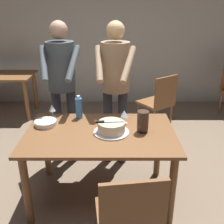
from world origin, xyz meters
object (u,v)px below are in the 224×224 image
object	(u,v)px
background_table	(6,84)
wine_glass_near	(125,114)
cake_knife	(104,122)
plate_stack	(46,123)
chair_near_side	(130,218)
main_dining_table	(101,143)
hurricane_lamp	(143,121)
person_cutting_cake	(116,80)
wine_glass_far	(53,108)
cake_on_platter	(112,128)
person_standing_beside	(63,79)
water_bottle	(79,108)
background_chair_0	(160,101)

from	to	relation	value
background_table	wine_glass_near	bearing A→B (deg)	-45.34
cake_knife	plate_stack	xyz separation A→B (m)	(-0.59, 0.17, -0.09)
chair_near_side	plate_stack	bearing A→B (deg)	128.81
main_dining_table	background_table	distance (m)	2.83
hurricane_lamp	person_cutting_cake	xyz separation A→B (m)	(-0.25, 0.66, 0.22)
person_cutting_cake	wine_glass_far	bearing A→B (deg)	-155.21
cake_on_platter	chair_near_side	bearing A→B (deg)	-81.20
person_standing_beside	chair_near_side	size ratio (longest dim) A/B	1.91
main_dining_table	person_standing_beside	distance (m)	0.94
water_bottle	cake_on_platter	bearing A→B (deg)	-45.43
water_bottle	hurricane_lamp	xyz separation A→B (m)	(0.64, -0.33, -0.01)
cake_on_platter	cake_knife	size ratio (longest dim) A/B	1.26
cake_knife	person_standing_beside	xyz separation A→B (m)	(-0.50, 0.71, 0.21)
wine_glass_near	chair_near_side	xyz separation A→B (m)	(-0.00, -1.02, -0.36)
hurricane_lamp	person_cutting_cake	distance (m)	0.74
main_dining_table	hurricane_lamp	size ratio (longest dim) A/B	6.80
main_dining_table	background_chair_0	size ratio (longest dim) A/B	1.59
wine_glass_near	background_table	distance (m)	2.86
main_dining_table	cake_knife	world-z (taller)	cake_knife
wine_glass_near	hurricane_lamp	distance (m)	0.25
cake_knife	water_bottle	distance (m)	0.45
plate_stack	wine_glass_far	bearing A→B (deg)	81.62
background_chair_0	wine_glass_near	bearing A→B (deg)	-113.44
wine_glass_near	wine_glass_far	size ratio (longest dim) A/B	1.00
cake_on_platter	hurricane_lamp	xyz separation A→B (m)	(0.30, 0.02, 0.06)
wine_glass_near	person_standing_beside	world-z (taller)	person_standing_beside
person_standing_beside	background_chair_0	distance (m)	1.68
plate_stack	background_table	bearing A→B (deg)	120.34
chair_near_side	hurricane_lamp	bearing A→B (deg)	78.44
chair_near_side	wine_glass_far	bearing A→B (deg)	122.68
main_dining_table	person_cutting_cake	xyz separation A→B (m)	(0.15, 0.66, 0.44)
person_cutting_cake	hurricane_lamp	bearing A→B (deg)	-68.83
main_dining_table	person_cutting_cake	distance (m)	0.81
hurricane_lamp	water_bottle	bearing A→B (deg)	152.84
wine_glass_near	background_chair_0	distance (m)	1.55
cake_on_platter	person_cutting_cake	xyz separation A→B (m)	(0.04, 0.68, 0.27)
chair_near_side	background_chair_0	xyz separation A→B (m)	(0.60, 2.41, 0.00)
water_bottle	hurricane_lamp	world-z (taller)	water_bottle
main_dining_table	cake_knife	bearing A→B (deg)	-29.93
cake_on_platter	plate_stack	world-z (taller)	cake_on_platter
cake_on_platter	hurricane_lamp	size ratio (longest dim) A/B	1.62
main_dining_table	wine_glass_far	bearing A→B (deg)	146.17
person_standing_beside	water_bottle	bearing A→B (deg)	-57.71
hurricane_lamp	background_table	size ratio (longest dim) A/B	0.21
plate_stack	water_bottle	xyz separation A→B (m)	(0.32, 0.19, 0.09)
wine_glass_near	water_bottle	size ratio (longest dim) A/B	0.58
cake_knife	plate_stack	bearing A→B (deg)	163.93
background_table	chair_near_side	bearing A→B (deg)	-56.75
main_dining_table	wine_glass_near	distance (m)	0.37
wine_glass_far	person_standing_beside	distance (m)	0.41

